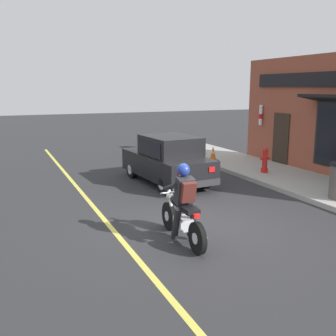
{
  "coord_description": "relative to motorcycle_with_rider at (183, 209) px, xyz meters",
  "views": [
    {
      "loc": [
        -3.96,
        -7.55,
        3.08
      ],
      "look_at": [
        0.18,
        1.94,
        0.95
      ],
      "focal_mm": 42.0,
      "sensor_mm": 36.0,
      "label": 1
    }
  ],
  "objects": [
    {
      "name": "car_hatchback",
      "position": [
        1.7,
        4.67,
        0.09
      ],
      "size": [
        1.92,
        3.89,
        1.57
      ],
      "color": "black",
      "rests_on": "ground"
    },
    {
      "name": "sidewalk_curb",
      "position": [
        5.6,
        3.74,
        -0.61
      ],
      "size": [
        2.6,
        22.0,
        0.14
      ],
      "primitive_type": "cube",
      "color": "#9E9B93",
      "rests_on": "ground"
    },
    {
      "name": "lane_stripe",
      "position": [
        -1.13,
        3.74,
        -0.67
      ],
      "size": [
        0.12,
        19.8,
        0.01
      ],
      "primitive_type": "cube",
      "color": "#D1C64C",
      "rests_on": "ground"
    },
    {
      "name": "motorcycle_with_rider",
      "position": [
        0.0,
        0.0,
        0.0
      ],
      "size": [
        0.56,
        2.02,
        1.62
      ],
      "color": "black",
      "rests_on": "ground"
    },
    {
      "name": "ground_plane",
      "position": [
        0.67,
        0.74,
        -0.68
      ],
      "size": [
        80.0,
        80.0,
        0.0
      ],
      "primitive_type": "plane",
      "color": "#2B2B2D"
    },
    {
      "name": "fire_hydrant",
      "position": [
        5.21,
        4.21,
        -0.11
      ],
      "size": [
        0.36,
        0.24,
        0.88
      ],
      "color": "red",
      "rests_on": "sidewalk_curb"
    },
    {
      "name": "traffic_cone",
      "position": [
        4.7,
        6.94,
        -0.25
      ],
      "size": [
        0.36,
        0.36,
        0.6
      ],
      "color": "black",
      "rests_on": "sidewalk_curb"
    }
  ]
}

